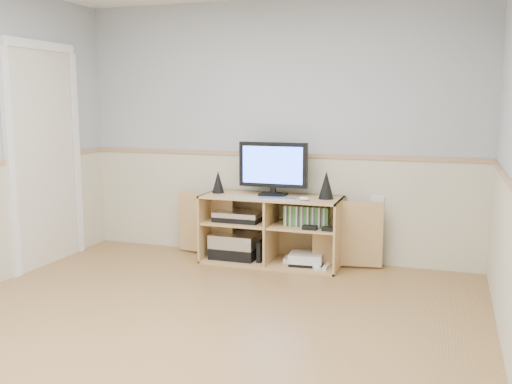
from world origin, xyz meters
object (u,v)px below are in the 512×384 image
(monitor, at_px, (273,167))
(game_consoles, at_px, (305,259))
(media_cabinet, at_px, (273,228))
(keyboard, at_px, (277,198))

(monitor, bearing_deg, game_consoles, -10.12)
(media_cabinet, relative_size, monitor, 3.11)
(media_cabinet, distance_m, game_consoles, 0.43)
(monitor, bearing_deg, keyboard, -61.94)
(monitor, xyz_separation_m, game_consoles, (0.34, -0.06, -0.86))
(media_cabinet, bearing_deg, monitor, -90.00)
(media_cabinet, height_order, keyboard, keyboard)
(media_cabinet, distance_m, keyboard, 0.39)
(media_cabinet, distance_m, monitor, 0.59)
(media_cabinet, height_order, game_consoles, media_cabinet)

